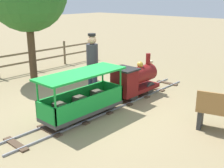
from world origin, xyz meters
TOP-DOWN VIEW (x-y plane):
  - ground_plane at (0.00, 0.00)m, footprint 60.00×60.00m
  - track at (0.00, 0.36)m, footprint 0.66×5.70m
  - locomotive at (0.00, 1.24)m, footprint 0.62×1.45m
  - passenger_car at (0.00, -0.54)m, footprint 0.72×2.00m
  - conductor_person at (-0.96, 0.67)m, footprint 0.30×0.30m
  - fence_section at (-4.30, 0.36)m, footprint 0.08×6.78m

SIDE VIEW (x-z plane):
  - ground_plane at x=0.00m, z-range 0.00..0.00m
  - track at x=0.00m, z-range 0.00..0.04m
  - passenger_car at x=0.00m, z-range -0.06..0.91m
  - fence_section at x=-4.30m, z-range 0.03..0.93m
  - locomotive at x=0.00m, z-range -0.03..1.00m
  - conductor_person at x=-0.96m, z-range 0.15..1.77m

